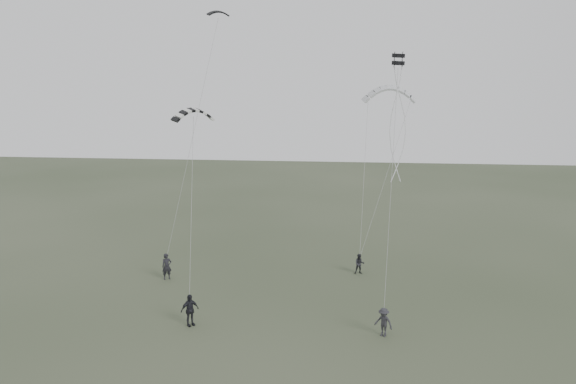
# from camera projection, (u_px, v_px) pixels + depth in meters

# --- Properties ---
(ground) EXTENTS (140.00, 140.00, 0.00)m
(ground) POSITION_uv_depth(u_px,v_px,m) (262.00, 317.00, 34.09)
(ground) COLOR #303C27
(ground) RESTS_ON ground
(flyer_left) EXTENTS (0.83, 0.75, 1.91)m
(flyer_left) POSITION_uv_depth(u_px,v_px,m) (167.00, 266.00, 40.59)
(flyer_left) COLOR black
(flyer_left) RESTS_ON ground
(flyer_right) EXTENTS (0.80, 0.65, 1.52)m
(flyer_right) POSITION_uv_depth(u_px,v_px,m) (360.00, 264.00, 41.77)
(flyer_right) COLOR black
(flyer_right) RESTS_ON ground
(flyer_center) EXTENTS (1.15, 1.10, 1.92)m
(flyer_center) POSITION_uv_depth(u_px,v_px,m) (190.00, 310.00, 32.74)
(flyer_center) COLOR black
(flyer_center) RESTS_ON ground
(flyer_far) EXTENTS (1.24, 1.07, 1.66)m
(flyer_far) POSITION_uv_depth(u_px,v_px,m) (384.00, 322.00, 31.39)
(flyer_far) COLOR #27262B
(flyer_far) RESTS_ON ground
(kite_dark_small) EXTENTS (1.64, 1.31, 0.61)m
(kite_dark_small) POSITION_uv_depth(u_px,v_px,m) (218.00, 12.00, 39.79)
(kite_dark_small) COLOR black
(kite_dark_small) RESTS_ON flyer_left
(kite_pale_large) EXTENTS (4.26, 1.64, 1.92)m
(kite_pale_large) POSITION_uv_depth(u_px,v_px,m) (390.00, 88.00, 44.50)
(kite_pale_large) COLOR #B7B9BC
(kite_pale_large) RESTS_ON flyer_right
(kite_striped) EXTENTS (2.62, 2.50, 1.21)m
(kite_striped) POSITION_uv_depth(u_px,v_px,m) (193.00, 110.00, 35.28)
(kite_striped) COLOR black
(kite_striped) RESTS_ON flyer_center
(kite_box) EXTENTS (0.81, 0.82, 0.72)m
(kite_box) POSITION_uv_depth(u_px,v_px,m) (398.00, 59.00, 33.97)
(kite_box) COLOR black
(kite_box) RESTS_ON flyer_far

